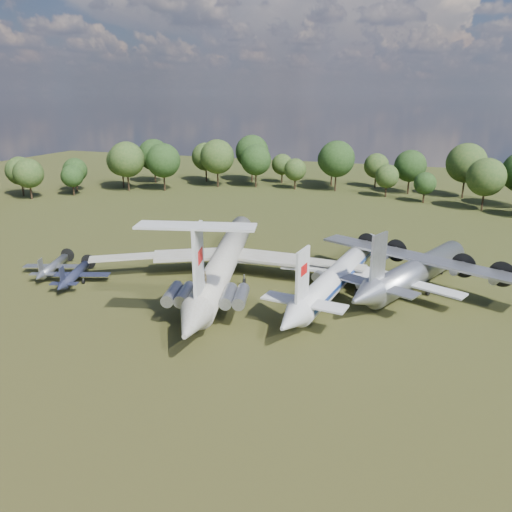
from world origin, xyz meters
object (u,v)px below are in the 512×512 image
(small_prop_west, at_px, (75,277))
(small_prop_northwest, at_px, (54,268))
(tu104_jet, at_px, (341,276))
(an12_transport, at_px, (417,274))
(person_on_il62, at_px, (205,277))
(il62_airliner, at_px, (225,264))

(small_prop_west, xyz_separation_m, small_prop_northwest, (-6.20, 2.27, -0.05))
(tu104_jet, height_order, small_prop_northwest, tu104_jet)
(an12_transport, height_order, person_on_il62, person_on_il62)
(small_prop_west, distance_m, small_prop_northwest, 6.61)
(il62_airliner, relative_size, an12_transport, 1.52)
(il62_airliner, bearing_deg, person_on_il62, -90.00)
(an12_transport, height_order, small_prop_northwest, an12_transport)
(il62_airliner, xyz_separation_m, small_prop_west, (-22.22, -9.08, -1.77))
(tu104_jet, height_order, person_on_il62, person_on_il62)
(tu104_jet, bearing_deg, small_prop_northwest, -162.15)
(an12_transport, distance_m, small_prop_northwest, 59.29)
(an12_transport, xyz_separation_m, small_prop_northwest, (-57.73, -13.40, -1.48))
(il62_airliner, distance_m, small_prop_west, 24.07)
(il62_airliner, height_order, small_prop_west, il62_airliner)
(tu104_jet, xyz_separation_m, small_prop_northwest, (-46.82, -9.05, -1.36))
(an12_transport, xyz_separation_m, person_on_il62, (-25.40, -22.03, 4.03))
(small_prop_northwest, height_order, person_on_il62, person_on_il62)
(small_prop_west, relative_size, person_on_il62, 8.68)
(il62_airliner, bearing_deg, small_prop_northwest, 179.26)
(tu104_jet, distance_m, small_prop_west, 42.19)
(an12_transport, bearing_deg, tu104_jet, -135.13)
(an12_transport, bearing_deg, small_prop_northwest, -143.83)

